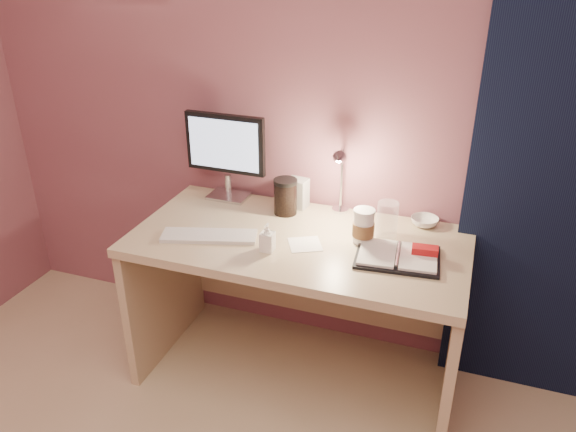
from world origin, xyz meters
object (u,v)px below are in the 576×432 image
(bowl, at_px, (425,222))
(lotion_bottle, at_px, (267,237))
(desk, at_px, (303,275))
(clear_cup, at_px, (387,220))
(desk_lamp, at_px, (335,175))
(monitor, at_px, (226,149))
(coffee_cup, at_px, (363,227))
(product_box, at_px, (297,193))
(dark_jar, at_px, (285,198))
(keyboard, at_px, (209,236))
(planner, at_px, (400,256))

(bowl, relative_size, lotion_bottle, 1.00)
(desk, height_order, clear_cup, clear_cup)
(desk_lamp, bearing_deg, desk, -126.78)
(desk, relative_size, desk_lamp, 4.21)
(monitor, relative_size, bowl, 3.49)
(coffee_cup, xyz_separation_m, product_box, (-0.36, 0.23, 0.00))
(coffee_cup, relative_size, product_box, 1.05)
(monitor, xyz_separation_m, product_box, (0.35, 0.01, -0.18))
(desk, bearing_deg, dark_jar, 134.91)
(desk, relative_size, coffee_cup, 9.62)
(bowl, height_order, lotion_bottle, lotion_bottle)
(lotion_bottle, relative_size, desk_lamp, 0.36)
(clear_cup, height_order, dark_jar, clear_cup)
(keyboard, xyz_separation_m, clear_cup, (0.70, 0.26, 0.07))
(bowl, bearing_deg, desk, -155.77)
(desk, bearing_deg, clear_cup, 10.26)
(monitor, bearing_deg, keyboard, -75.46)
(coffee_cup, bearing_deg, monitor, 162.65)
(monitor, height_order, desk_lamp, monitor)
(clear_cup, height_order, bowl, clear_cup)
(monitor, relative_size, clear_cup, 2.69)
(lotion_bottle, bearing_deg, desk_lamp, 65.15)
(bowl, relative_size, product_box, 0.85)
(dark_jar, bearing_deg, product_box, 70.70)
(desk, xyz_separation_m, desk_lamp, (0.09, 0.15, 0.43))
(desk, height_order, product_box, product_box)
(coffee_cup, relative_size, bowl, 1.22)
(desk, bearing_deg, monitor, 155.50)
(planner, height_order, product_box, product_box)
(planner, xyz_separation_m, lotion_bottle, (-0.51, -0.11, 0.05))
(clear_cup, xyz_separation_m, product_box, (-0.45, 0.15, -0.01))
(keyboard, bearing_deg, planner, -10.00)
(planner, distance_m, bowl, 0.33)
(planner, bearing_deg, product_box, 143.60)
(clear_cup, distance_m, bowl, 0.22)
(clear_cup, bearing_deg, lotion_bottle, -146.90)
(monitor, height_order, dark_jar, monitor)
(lotion_bottle, distance_m, product_box, 0.43)
(lotion_bottle, xyz_separation_m, dark_jar, (-0.05, 0.35, 0.01))
(clear_cup, bearing_deg, desk_lamp, 160.17)
(monitor, distance_m, coffee_cup, 0.77)
(clear_cup, bearing_deg, dark_jar, 171.49)
(dark_jar, bearing_deg, bowl, 7.79)
(keyboard, distance_m, dark_jar, 0.40)
(desk, relative_size, keyboard, 3.54)
(keyboard, height_order, lotion_bottle, lotion_bottle)
(planner, xyz_separation_m, desk_lamp, (-0.34, 0.26, 0.20))
(clear_cup, xyz_separation_m, dark_jar, (-0.47, 0.07, -0.00))
(product_box, bearing_deg, bowl, 8.02)
(keyboard, xyz_separation_m, product_box, (0.25, 0.41, 0.06))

